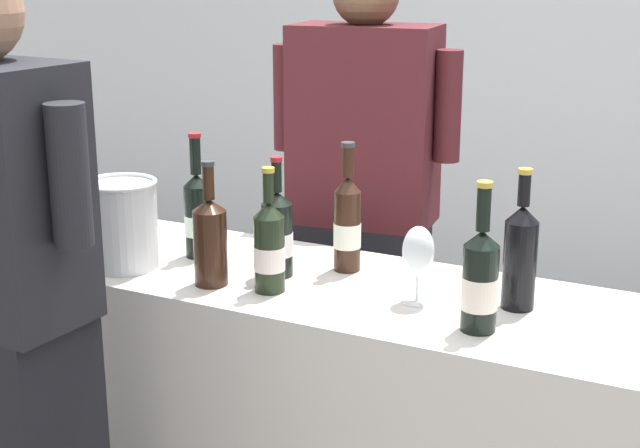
{
  "coord_description": "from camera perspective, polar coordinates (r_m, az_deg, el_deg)",
  "views": [
    {
      "loc": [
        0.95,
        -1.98,
        1.7
      ],
      "look_at": [
        -0.06,
        0.0,
        1.05
      ],
      "focal_mm": 52.24,
      "sensor_mm": 36.0,
      "label": 1
    }
  ],
  "objects": [
    {
      "name": "wall_back",
      "position": [
        4.68,
        15.63,
        11.97
      ],
      "size": [
        8.0,
        0.1,
        2.8
      ],
      "primitive_type": "cube",
      "color": "silver",
      "rests_on": "ground_plane"
    },
    {
      "name": "counter",
      "position": [
        2.52,
        1.18,
        -13.4
      ],
      "size": [
        2.14,
        0.55,
        0.9
      ],
      "primitive_type": "cube",
      "color": "beige",
      "rests_on": "ground_plane"
    },
    {
      "name": "wine_bottle_0",
      "position": [
        2.71,
        -15.33,
        1.04
      ],
      "size": [
        0.08,
        0.08,
        0.31
      ],
      "color": "black",
      "rests_on": "counter"
    },
    {
      "name": "wine_bottle_1",
      "position": [
        2.19,
        12.17,
        -1.82
      ],
      "size": [
        0.08,
        0.08,
        0.33
      ],
      "color": "black",
      "rests_on": "counter"
    },
    {
      "name": "wine_bottle_2",
      "position": [
        2.4,
        1.69,
        0.07
      ],
      "size": [
        0.07,
        0.07,
        0.34
      ],
      "color": "black",
      "rests_on": "counter"
    },
    {
      "name": "wine_bottle_3",
      "position": [
        2.37,
        -2.63,
        -0.61
      ],
      "size": [
        0.08,
        0.08,
        0.31
      ],
      "color": "black",
      "rests_on": "counter"
    },
    {
      "name": "wine_bottle_4",
      "position": [
        2.26,
        -3.12,
        -1.41
      ],
      "size": [
        0.08,
        0.08,
        0.31
      ],
      "color": "black",
      "rests_on": "counter"
    },
    {
      "name": "wine_bottle_5",
      "position": [
        2.53,
        -7.52,
        0.65
      ],
      "size": [
        0.07,
        0.07,
        0.34
      ],
      "color": "black",
      "rests_on": "counter"
    },
    {
      "name": "wine_bottle_6",
      "position": [
        2.31,
        -6.74,
        -0.93
      ],
      "size": [
        0.08,
        0.08,
        0.32
      ],
      "color": "black",
      "rests_on": "counter"
    },
    {
      "name": "wine_bottle_7",
      "position": [
        2.05,
        9.78,
        -3.4
      ],
      "size": [
        0.08,
        0.08,
        0.34
      ],
      "color": "black",
      "rests_on": "counter"
    },
    {
      "name": "wine_glass",
      "position": [
        2.19,
        6.03,
        -1.83
      ],
      "size": [
        0.08,
        0.08,
        0.19
      ],
      "color": "silver",
      "rests_on": "counter"
    },
    {
      "name": "ice_bucket",
      "position": [
        2.48,
        -12.03,
        0.03
      ],
      "size": [
        0.19,
        0.19,
        0.24
      ],
      "color": "silver",
      "rests_on": "counter"
    },
    {
      "name": "person_server",
      "position": [
        2.96,
        2.64,
        -1.0
      ],
      "size": [
        0.59,
        0.29,
        1.69
      ],
      "color": "black",
      "rests_on": "ground_plane"
    },
    {
      "name": "person_guest",
      "position": [
        2.2,
        -18.73,
        -7.91
      ],
      "size": [
        0.56,
        0.26,
        1.69
      ],
      "color": "black",
      "rests_on": "ground_plane"
    }
  ]
}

